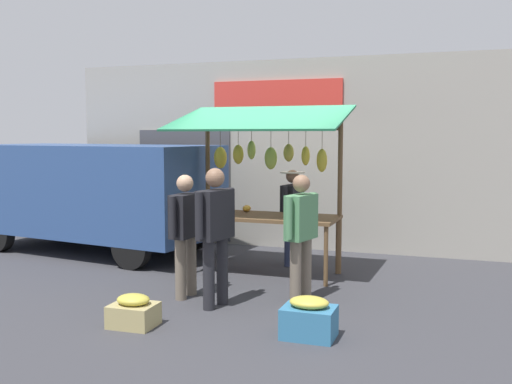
% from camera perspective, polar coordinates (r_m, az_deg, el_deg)
% --- Properties ---
extents(ground_plane, '(40.00, 40.00, 0.00)m').
position_cam_1_polar(ground_plane, '(8.85, 0.66, -7.90)').
color(ground_plane, '#38383D').
extents(street_backdrop, '(9.00, 0.30, 3.40)m').
position_cam_1_polar(street_backdrop, '(10.73, 4.21, 3.61)').
color(street_backdrop, '#9E998E').
rests_on(street_backdrop, ground).
extents(market_stall, '(2.50, 1.46, 2.50)m').
position_cam_1_polar(market_stall, '(8.67, 0.72, 2.22)').
color(market_stall, brown).
rests_on(market_stall, ground).
extents(vendor_with_sunhat, '(0.39, 0.66, 1.51)m').
position_cam_1_polar(vendor_with_sunhat, '(9.33, 3.51, -1.74)').
color(vendor_with_sunhat, navy).
rests_on(vendor_with_sunhat, ground).
extents(shopper_with_ponytail, '(0.26, 0.67, 1.56)m').
position_cam_1_polar(shopper_with_ponytail, '(7.50, -6.83, -3.43)').
color(shopper_with_ponytail, '#726656').
rests_on(shopper_with_ponytail, ground).
extents(shopper_in_striped_shirt, '(0.32, 0.69, 1.67)m').
position_cam_1_polar(shopper_in_striped_shirt, '(7.03, -3.94, -3.38)').
color(shopper_in_striped_shirt, '#232328').
rests_on(shopper_in_striped_shirt, ground).
extents(shopper_with_shopping_bag, '(0.33, 0.66, 1.58)m').
position_cam_1_polar(shopper_with_shopping_bag, '(7.28, 4.37, -3.60)').
color(shopper_with_shopping_bag, '#726656').
rests_on(shopper_with_shopping_bag, ground).
extents(parked_van, '(4.62, 2.45, 1.88)m').
position_cam_1_polar(parked_van, '(10.89, -15.93, 0.40)').
color(parked_van, '#2D4C84').
rests_on(parked_van, ground).
extents(produce_crate_near, '(0.54, 0.41, 0.43)m').
position_cam_1_polar(produce_crate_near, '(6.16, 5.13, -12.08)').
color(produce_crate_near, teal).
rests_on(produce_crate_near, ground).
extents(produce_crate_side, '(0.49, 0.41, 0.35)m').
position_cam_1_polar(produce_crate_side, '(6.62, -11.73, -11.24)').
color(produce_crate_side, tan).
rests_on(produce_crate_side, ground).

